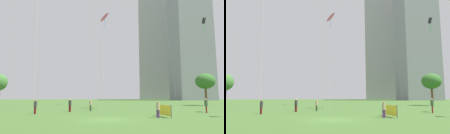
{
  "view_description": "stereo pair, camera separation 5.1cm",
  "coord_description": "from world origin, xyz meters",
  "views": [
    {
      "loc": [
        -0.48,
        -19.72,
        2.07
      ],
      "look_at": [
        1.01,
        9.26,
        6.06
      ],
      "focal_mm": 34.37,
      "sensor_mm": 36.0,
      "label": 1
    },
    {
      "loc": [
        -0.43,
        -19.72,
        2.07
      ],
      "look_at": [
        1.01,
        9.26,
        6.06
      ],
      "focal_mm": 34.37,
      "sensor_mm": 36.0,
      "label": 2
    }
  ],
  "objects": [
    {
      "name": "person_standing_0",
      "position": [
        5.09,
        1.3,
        0.92
      ],
      "size": [
        0.35,
        0.35,
        1.58
      ],
      "rotation": [
        0.0,
        0.0,
        3.06
      ],
      "color": "#593372",
      "rests_on": "ground"
    },
    {
      "name": "event_banner",
      "position": [
        6.0,
        2.39,
        0.67
      ],
      "size": [
        0.63,
        3.03,
        1.25
      ],
      "color": "#4C4C4C",
      "rests_on": "ground"
    },
    {
      "name": "park_tree_0",
      "position": [
        23.59,
        28.61,
        5.53
      ],
      "size": [
        4.41,
        4.41,
        7.37
      ],
      "color": "brown",
      "rests_on": "ground"
    },
    {
      "name": "ground",
      "position": [
        0.0,
        0.0,
        0.0
      ],
      "size": [
        280.0,
        280.0,
        0.0
      ],
      "primitive_type": "plane",
      "color": "#3D6028"
    },
    {
      "name": "kite_flying_4",
      "position": [
        23.16,
        26.73,
        19.3
      ],
      "size": [
        8.58,
        1.45,
        20.2
      ],
      "color": "silver",
      "rests_on": "ground"
    },
    {
      "name": "person_standing_4",
      "position": [
        -4.68,
        10.1,
        1.01
      ],
      "size": [
        0.39,
        0.39,
        1.76
      ],
      "rotation": [
        0.0,
        0.0,
        6.01
      ],
      "color": "maroon",
      "rests_on": "ground"
    },
    {
      "name": "person_standing_1",
      "position": [
        -8.26,
        6.5,
        0.98
      ],
      "size": [
        0.38,
        0.38,
        1.7
      ],
      "rotation": [
        0.0,
        0.0,
        2.56
      ],
      "color": "maroon",
      "rests_on": "ground"
    },
    {
      "name": "person_standing_5",
      "position": [
        12.81,
        7.06,
        1.05
      ],
      "size": [
        0.4,
        0.4,
        1.82
      ],
      "rotation": [
        0.0,
        0.0,
        4.16
      ],
      "color": "maroon",
      "rests_on": "ground"
    },
    {
      "name": "distant_highrise_1",
      "position": [
        40.44,
        138.68,
        40.02
      ],
      "size": [
        26.22,
        19.18,
        80.04
      ],
      "primitive_type": "cube",
      "rotation": [
        0.0,
        0.0,
        -0.17
      ],
      "color": "#939399",
      "rests_on": "ground"
    },
    {
      "name": "distant_highrise_0",
      "position": [
        50.87,
        98.86,
        41.9
      ],
      "size": [
        20.11,
        19.21,
        83.79
      ],
      "primitive_type": "cube",
      "rotation": [
        0.0,
        0.0,
        0.03
      ],
      "color": "gray",
      "rests_on": "ground"
    },
    {
      "name": "kite_flying_0",
      "position": [
        0.28,
        33.91,
        22.53
      ],
      "size": [
        2.6,
        10.08,
        23.41
      ],
      "color": "silver",
      "rests_on": "ground"
    },
    {
      "name": "person_standing_3",
      "position": [
        -1.95,
        11.63,
        0.93
      ],
      "size": [
        0.36,
        0.36,
        1.62
      ],
      "rotation": [
        0.0,
        0.0,
        5.58
      ],
      "color": "#3F593F",
      "rests_on": "ground"
    }
  ]
}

